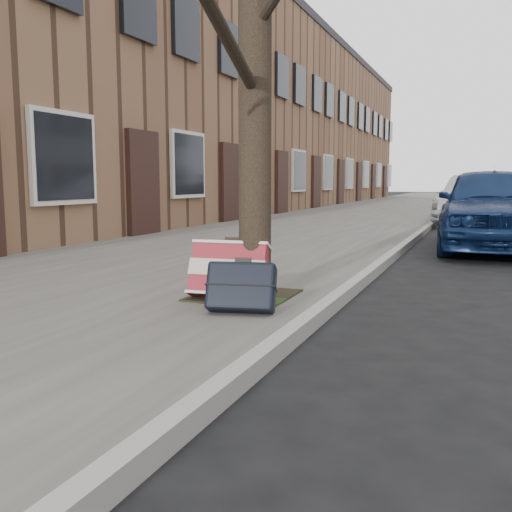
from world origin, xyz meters
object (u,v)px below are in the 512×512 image
at_px(suitcase_navy, 241,286).
at_px(car_near_mid, 479,200).
at_px(suitcase_red, 229,271).
at_px(car_near_front, 492,207).

xyz_separation_m(suitcase_navy, car_near_mid, (1.56, 11.83, 0.32)).
height_order(suitcase_red, suitcase_navy, suitcase_red).
bearing_deg(suitcase_red, car_near_front, 64.34).
height_order(suitcase_red, car_near_front, car_near_front).
relative_size(suitcase_red, suitcase_navy, 1.23).
height_order(car_near_front, car_near_mid, car_near_front).
relative_size(car_near_front, car_near_mid, 1.06).
height_order(suitcase_red, car_near_mid, car_near_mid).
xyz_separation_m(suitcase_red, car_near_front, (2.12, 5.88, 0.33)).
relative_size(suitcase_red, car_near_front, 0.16).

